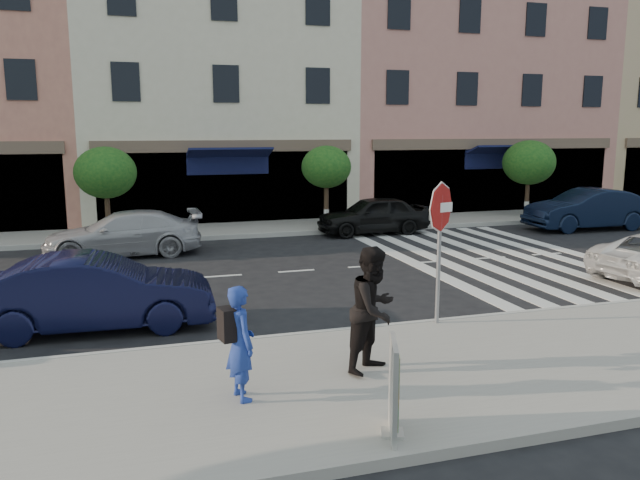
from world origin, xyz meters
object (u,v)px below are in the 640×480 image
Objects in this scene: car_far_left at (123,234)px; car_far_right at (587,209)px; walker at (374,309)px; car_near_mid at (96,293)px; car_far_mid at (373,215)px; stop_sign at (440,222)px; photographer at (241,343)px; poster_board at (394,390)px.

car_far_right is at bearing 89.71° from car_far_left.
car_near_mid is at bearing 101.83° from walker.
car_far_mid is (9.19, 8.80, -0.03)m from car_near_mid.
stop_sign is at bearing -104.91° from car_near_mid.
photographer is 2.24m from poster_board.
car_far_left reaches higher than poster_board.
car_far_right reaches higher than car_far_mid.
walker is 0.41× the size of car_far_right.
car_far_right is (11.18, 9.29, -1.32)m from stop_sign.
car_near_mid reaches higher than car_far_left.
poster_board is at bearing -146.22° from photographer.
walker is 11.72m from car_far_left.
stop_sign is 6.67m from car_near_mid.
photographer reaches higher than car_near_mid.
car_near_mid reaches higher than car_far_mid.
stop_sign reaches higher than car_near_mid.
car_far_left is (-1.60, 11.53, -0.28)m from photographer.
car_far_mid is at bearing -98.09° from car_far_right.
poster_board is 0.27× the size of car_near_mid.
poster_board is at bearing 13.28° from car_far_left.
walker reaches higher than photographer.
car_far_right reaches higher than poster_board.
stop_sign reaches higher than car_far_mid.
poster_board is at bearing -139.19° from stop_sign.
car_far_right is (16.94, 0.02, 0.11)m from car_far_left.
walker reaches higher than car_far_left.
car_far_right reaches higher than car_near_mid.
car_near_mid is 18.87m from car_far_right.
car_far_right is (17.40, 7.32, 0.05)m from car_near_mid.
stop_sign is 14.59m from car_far_right.
stop_sign is 11.26m from car_far_mid.
car_near_mid is (-3.63, 5.80, -0.00)m from poster_board.
car_far_left is 1.13× the size of car_far_mid.
car_far_left is at bearing -3.38° from photographer.
poster_board is at bearing -140.96° from walker.
walker is at bearing 94.77° from poster_board.
photographer is 0.39× the size of car_far_mid.
poster_board is at bearing -145.31° from car_near_mid.
photographer reaches higher than car_far_right.
stop_sign is at bearing 31.54° from car_far_left.
car_far_left is at bearing 123.54° from poster_board.
poster_board is (1.58, -1.57, -0.22)m from photographer.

